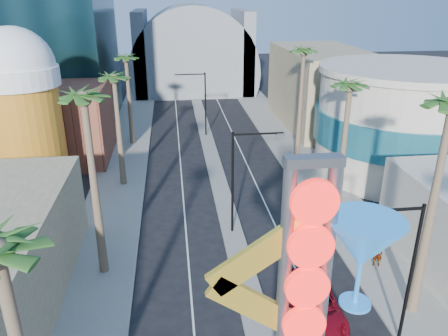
% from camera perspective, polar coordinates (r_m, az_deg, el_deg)
% --- Properties ---
extents(sidewalk_west, '(5.00, 100.00, 0.15)m').
position_cam_1_polar(sidewalk_west, '(47.18, -13.01, 0.42)').
color(sidewalk_west, gray).
rests_on(sidewalk_west, ground).
extents(sidewalk_east, '(5.00, 100.00, 0.15)m').
position_cam_1_polar(sidewalk_east, '(48.82, 9.71, 1.42)').
color(sidewalk_east, gray).
rests_on(sidewalk_east, ground).
extents(median, '(1.60, 84.00, 0.15)m').
position_cam_1_polar(median, '(49.85, -1.79, 2.19)').
color(median, gray).
rests_on(median, ground).
extents(brick_filler_west, '(10.00, 10.00, 8.00)m').
position_cam_1_polar(brick_filler_west, '(49.91, -20.55, 5.52)').
color(brick_filler_west, brown).
rests_on(brick_filler_west, ground).
extents(filler_east, '(10.00, 20.00, 10.00)m').
position_cam_1_polar(filler_east, '(61.35, 12.54, 10.27)').
color(filler_east, '#8D7E5B').
rests_on(filler_east, ground).
extents(beer_mug, '(7.00, 7.00, 14.50)m').
position_cam_1_polar(beer_mug, '(41.80, -24.91, 7.32)').
color(beer_mug, '#C5841A').
rests_on(beer_mug, ground).
extents(turquoise_building, '(16.60, 16.60, 10.60)m').
position_cam_1_polar(turquoise_building, '(46.11, 22.12, 5.62)').
color(turquoise_building, '#BDB59F').
rests_on(turquoise_building, ground).
extents(canopy, '(22.00, 16.00, 22.00)m').
position_cam_1_polar(canopy, '(81.79, -4.09, 13.11)').
color(canopy, slate).
rests_on(canopy, ground).
extents(neon_sign, '(6.53, 2.60, 12.55)m').
position_cam_1_polar(neon_sign, '(15.99, 13.18, -16.28)').
color(neon_sign, gray).
rests_on(neon_sign, ground).
extents(streetlight_0, '(3.79, 0.25, 8.00)m').
position_cam_1_polar(streetlight_0, '(31.52, 2.12, -0.66)').
color(streetlight_0, black).
rests_on(streetlight_0, ground).
extents(streetlight_1, '(3.79, 0.25, 8.00)m').
position_cam_1_polar(streetlight_1, '(54.19, -3.03, 9.10)').
color(streetlight_1, black).
rests_on(streetlight_1, ground).
extents(streetlight_2, '(3.45, 0.25, 8.00)m').
position_cam_1_polar(streetlight_2, '(23.37, 22.46, -11.40)').
color(streetlight_2, black).
rests_on(streetlight_2, ground).
extents(palm_0, '(2.40, 2.40, 11.70)m').
position_cam_1_polar(palm_0, '(13.75, -27.10, -12.02)').
color(palm_0, brown).
rests_on(palm_0, ground).
extents(palm_1, '(2.40, 2.40, 12.70)m').
position_cam_1_polar(palm_1, '(25.92, -17.71, 7.11)').
color(palm_1, brown).
rests_on(palm_1, ground).
extents(palm_2, '(2.40, 2.40, 11.20)m').
position_cam_1_polar(palm_2, '(39.72, -14.11, 10.45)').
color(palm_2, brown).
rests_on(palm_2, ground).
extents(palm_3, '(2.40, 2.40, 11.20)m').
position_cam_1_polar(palm_3, '(51.48, -12.65, 13.14)').
color(palm_3, brown).
rests_on(palm_3, ground).
extents(palm_6, '(2.40, 2.40, 11.70)m').
position_cam_1_polar(palm_6, '(34.13, 16.05, 9.19)').
color(palm_6, brown).
rests_on(palm_6, ground).
extents(palm_7, '(2.40, 2.40, 12.70)m').
position_cam_1_polar(palm_7, '(45.09, 10.34, 13.82)').
color(palm_7, brown).
rests_on(palm_7, ground).
extents(red_pickup, '(3.03, 6.07, 1.65)m').
position_cam_1_polar(red_pickup, '(26.14, 11.63, -16.88)').
color(red_pickup, maroon).
rests_on(red_pickup, ground).
extents(pedestrian_a, '(0.76, 0.62, 1.80)m').
position_cam_1_polar(pedestrian_a, '(30.91, 19.40, -10.53)').
color(pedestrian_a, gray).
rests_on(pedestrian_a, sidewalk_east).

